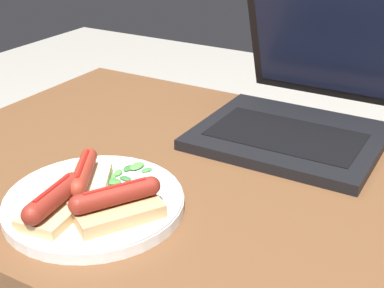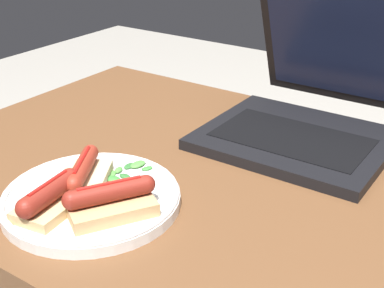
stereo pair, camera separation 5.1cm
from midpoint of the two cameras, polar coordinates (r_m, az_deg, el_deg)
desk at (r=0.83m, az=6.54°, el=-10.06°), size 1.18×0.66×0.73m
laptop at (r=0.96m, az=9.97°, el=3.80°), size 0.30×0.34×0.25m
plate at (r=0.74m, az=-12.33°, el=-6.07°), size 0.24×0.24×0.02m
sausage_toast_left at (r=0.76m, az=-13.32°, el=-3.59°), size 0.10×0.12×0.04m
sausage_toast_middle at (r=0.71m, az=-16.54°, el=-6.18°), size 0.07×0.11×0.04m
sausage_toast_right at (r=0.69m, az=-10.18°, el=-6.32°), size 0.12×0.13×0.05m
salad_pile at (r=0.79m, az=-8.90°, el=-3.08°), size 0.05×0.08×0.01m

